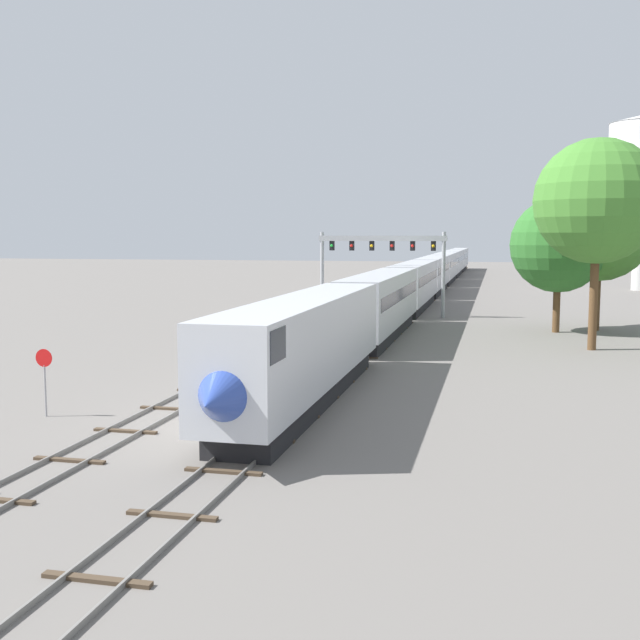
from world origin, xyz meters
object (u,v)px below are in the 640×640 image
object	(u,v)px
signal_gantry	(382,254)
trackside_tree_right	(597,202)
passenger_train	(433,273)
trackside_tree_mid	(559,245)
stop_sign	(45,373)
trackside_tree_left	(599,229)

from	to	relation	value
signal_gantry	trackside_tree_right	bearing A→B (deg)	-46.86
passenger_train	trackside_tree_mid	bearing A→B (deg)	-71.99
passenger_train	trackside_tree_right	distance (m)	51.80
stop_sign	signal_gantry	bearing A→B (deg)	79.85
stop_sign	trackside_tree_left	world-z (taller)	trackside_tree_left
stop_sign	passenger_train	bearing A→B (deg)	82.35
trackside_tree_left	trackside_tree_right	world-z (taller)	trackside_tree_right
passenger_train	trackside_tree_left	bearing A→B (deg)	-66.85
trackside_tree_mid	trackside_tree_right	size ratio (longest dim) A/B	0.76
signal_gantry	trackside_tree_left	size ratio (longest dim) A/B	0.98
passenger_train	signal_gantry	world-z (taller)	signal_gantry
trackside_tree_left	trackside_tree_mid	distance (m)	4.01
stop_sign	trackside_tree_left	size ratio (longest dim) A/B	0.23
stop_sign	trackside_tree_right	distance (m)	36.18
passenger_train	trackside_tree_mid	world-z (taller)	trackside_tree_mid
passenger_train	trackside_tree_left	xyz separation A→B (m)	(16.20, -37.87, 5.51)
stop_sign	trackside_tree_left	xyz separation A→B (m)	(26.20, 36.55, 6.25)
passenger_train	trackside_tree_right	world-z (taller)	trackside_tree_right
signal_gantry	trackside_tree_right	size ratio (longest dim) A/B	0.87
trackside_tree_right	trackside_tree_left	bearing A→B (deg)	82.20
trackside_tree_mid	trackside_tree_right	xyz separation A→B (m)	(1.68, -9.25, 2.95)
trackside_tree_left	trackside_tree_mid	size ratio (longest dim) A/B	1.16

